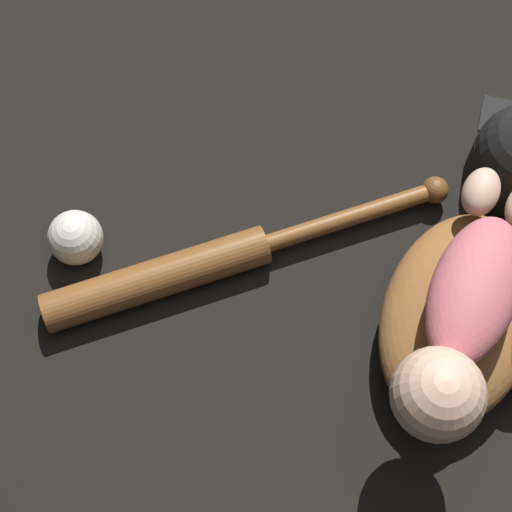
{
  "coord_description": "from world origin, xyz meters",
  "views": [
    {
      "loc": [
        0.45,
        -0.24,
        1.14
      ],
      "look_at": [
        -0.03,
        -0.28,
        0.08
      ],
      "focal_mm": 60.0,
      "sensor_mm": 36.0,
      "label": 1
    }
  ],
  "objects": [
    {
      "name": "baseball_bat",
      "position": [
        -0.04,
        -0.36,
        0.03
      ],
      "size": [
        0.29,
        0.57,
        0.06
      ],
      "color": "brown",
      "rests_on": "ground"
    },
    {
      "name": "ground_plane",
      "position": [
        0.0,
        0.0,
        0.0
      ],
      "size": [
        6.0,
        6.0,
        0.0
      ],
      "primitive_type": "plane",
      "color": "black"
    },
    {
      "name": "baseball",
      "position": [
        -0.06,
        -0.54,
        0.04
      ],
      "size": [
        0.08,
        0.08,
        0.08
      ],
      "color": "silver",
      "rests_on": "ground"
    },
    {
      "name": "baseball_glove",
      "position": [
        0.02,
        0.01,
        0.05
      ],
      "size": [
        0.36,
        0.3,
        0.11
      ],
      "color": "#935B2D",
      "rests_on": "ground"
    },
    {
      "name": "baby_figure",
      "position": [
        0.06,
        -0.02,
        0.15
      ],
      "size": [
        0.39,
        0.21,
        0.11
      ],
      "color": "#D16670",
      "rests_on": "baseball_glove"
    }
  ]
}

